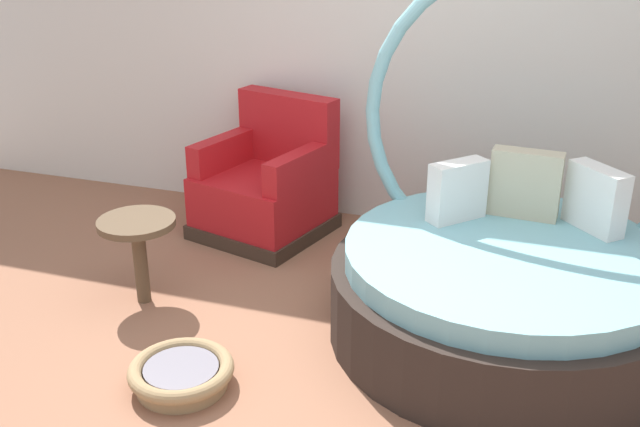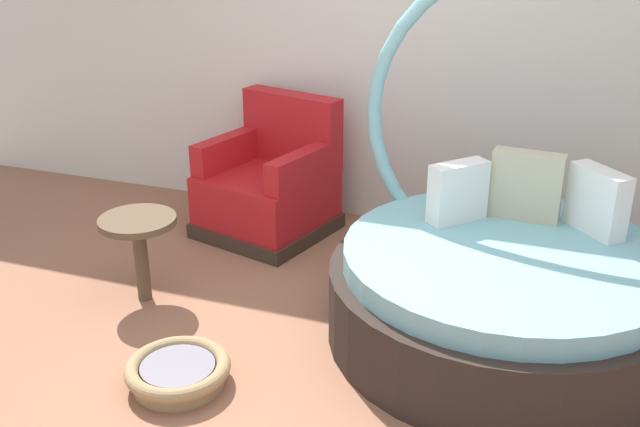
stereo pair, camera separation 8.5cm
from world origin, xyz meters
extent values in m
cube|color=#936047|center=(0.00, 0.00, -0.01)|extent=(8.00, 8.00, 0.02)
cylinder|color=#2D231E|center=(0.77, 0.68, 0.20)|extent=(1.83, 1.83, 0.41)
cylinder|color=#7AB7C1|center=(0.77, 0.68, 0.47)|extent=(1.68, 1.68, 0.12)
torus|color=#7AB7C1|center=(0.77, 1.19, 1.05)|extent=(1.81, 0.08, 1.81)
cube|color=white|center=(1.18, 1.07, 0.70)|extent=(0.33, 0.34, 0.35)
cube|color=#BCB293|center=(0.80, 1.13, 0.72)|extent=(0.39, 0.15, 0.38)
cube|color=white|center=(0.45, 0.97, 0.70)|extent=(0.31, 0.33, 0.33)
cube|color=#38281E|center=(-0.95, 1.53, 0.05)|extent=(0.98, 0.98, 0.10)
cube|color=red|center=(-0.95, 1.53, 0.27)|extent=(0.93, 0.93, 0.34)
cube|color=red|center=(-0.87, 1.83, 0.69)|extent=(0.78, 0.35, 0.50)
cube|color=red|center=(-1.26, 1.61, 0.55)|extent=(0.29, 0.69, 0.22)
cube|color=red|center=(-0.64, 1.44, 0.55)|extent=(0.29, 0.69, 0.22)
cylinder|color=#9E7F56|center=(-0.63, -0.27, 0.03)|extent=(0.44, 0.44, 0.06)
torus|color=#9E7F56|center=(-0.63, -0.27, 0.10)|extent=(0.51, 0.51, 0.07)
cylinder|color=slate|center=(-0.63, -0.27, 0.08)|extent=(0.36, 0.36, 0.05)
cylinder|color=brown|center=(-1.25, 0.41, 0.24)|extent=(0.08, 0.08, 0.48)
cylinder|color=brown|center=(-1.25, 0.41, 0.50)|extent=(0.44, 0.44, 0.04)
camera|label=1|loc=(0.93, -2.84, 2.15)|focal=41.15mm
camera|label=2|loc=(1.01, -2.81, 2.15)|focal=41.15mm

